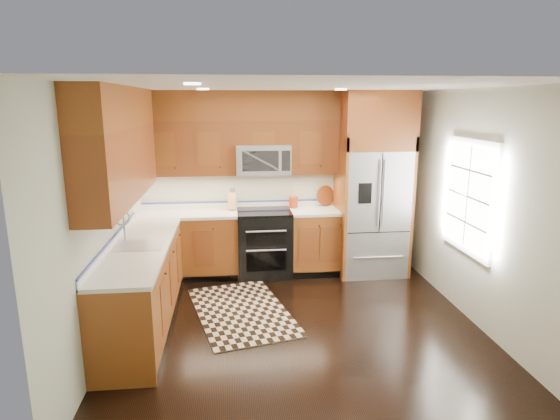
{
  "coord_description": "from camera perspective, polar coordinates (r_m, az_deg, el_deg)",
  "views": [
    {
      "loc": [
        -0.71,
        -4.75,
        2.45
      ],
      "look_at": [
        -0.14,
        0.6,
        1.2
      ],
      "focal_mm": 30.0,
      "sensor_mm": 36.0,
      "label": 1
    }
  ],
  "objects": [
    {
      "name": "ground",
      "position": [
        5.39,
        2.21,
        -13.98
      ],
      "size": [
        4.0,
        4.0,
        0.0
      ],
      "primitive_type": "plane",
      "color": "black",
      "rests_on": "ground"
    },
    {
      "name": "wall_back",
      "position": [
        6.88,
        -0.09,
        3.44
      ],
      "size": [
        4.0,
        0.02,
        2.6
      ],
      "primitive_type": "cube",
      "color": "#B6BDAA",
      "rests_on": "ground"
    },
    {
      "name": "wall_left",
      "position": [
        5.05,
        -20.71,
        -0.96
      ],
      "size": [
        0.02,
        4.0,
        2.6
      ],
      "primitive_type": "cube",
      "color": "#B6BDAA",
      "rests_on": "ground"
    },
    {
      "name": "wall_right",
      "position": [
        5.59,
        23.09,
        0.12
      ],
      "size": [
        0.02,
        4.0,
        2.6
      ],
      "primitive_type": "cube",
      "color": "#B6BDAA",
      "rests_on": "ground"
    },
    {
      "name": "window",
      "position": [
        5.73,
        22.02,
        1.54
      ],
      "size": [
        0.04,
        1.1,
        1.3
      ],
      "color": "white",
      "rests_on": "ground"
    },
    {
      "name": "base_cabinets",
      "position": [
        6.01,
        -10.79,
        -6.61
      ],
      "size": [
        2.85,
        3.0,
        0.9
      ],
      "color": "brown",
      "rests_on": "ground"
    },
    {
      "name": "countertop",
      "position": [
        5.97,
        -9.53,
        -1.96
      ],
      "size": [
        2.86,
        3.01,
        0.04
      ],
      "color": "white",
      "rests_on": "base_cabinets"
    },
    {
      "name": "upper_cabinets",
      "position": [
        5.87,
        -10.51,
        8.69
      ],
      "size": [
        2.85,
        3.0,
        1.15
      ],
      "color": "maroon",
      "rests_on": "ground"
    },
    {
      "name": "range",
      "position": [
        6.73,
        -1.91,
        -4.06
      ],
      "size": [
        0.76,
        0.67,
        0.95
      ],
      "color": "black",
      "rests_on": "ground"
    },
    {
      "name": "microwave",
      "position": [
        6.61,
        -2.08,
        6.19
      ],
      "size": [
        0.76,
        0.4,
        0.42
      ],
      "color": "#B2B2B7",
      "rests_on": "ground"
    },
    {
      "name": "refrigerator",
      "position": [
        6.78,
        11.25,
        3.08
      ],
      "size": [
        0.98,
        0.75,
        2.6
      ],
      "color": "#B2B2B7",
      "rests_on": "ground"
    },
    {
      "name": "sink_faucet",
      "position": [
        5.28,
        -17.06,
        -3.54
      ],
      "size": [
        0.54,
        0.44,
        0.37
      ],
      "color": "#B2B2B7",
      "rests_on": "countertop"
    },
    {
      "name": "rug",
      "position": [
        5.74,
        -4.7,
        -12.16
      ],
      "size": [
        1.39,
        1.89,
        0.01
      ],
      "primitive_type": "cube",
      "rotation": [
        0.0,
        0.0,
        0.24
      ],
      "color": "black",
      "rests_on": "ground"
    },
    {
      "name": "knife_block",
      "position": [
        6.73,
        -5.79,
        1.12
      ],
      "size": [
        0.14,
        0.17,
        0.31
      ],
      "color": "tan",
      "rests_on": "countertop"
    },
    {
      "name": "utensil_crock",
      "position": [
        6.8,
        1.64,
        1.28
      ],
      "size": [
        0.13,
        0.13,
        0.35
      ],
      "color": "#962D12",
      "rests_on": "countertop"
    },
    {
      "name": "cutting_board",
      "position": [
        6.99,
        5.55,
        0.62
      ],
      "size": [
        0.41,
        0.41,
        0.02
      ],
      "primitive_type": "cylinder",
      "rotation": [
        0.0,
        0.0,
        0.43
      ],
      "color": "maroon",
      "rests_on": "countertop"
    }
  ]
}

